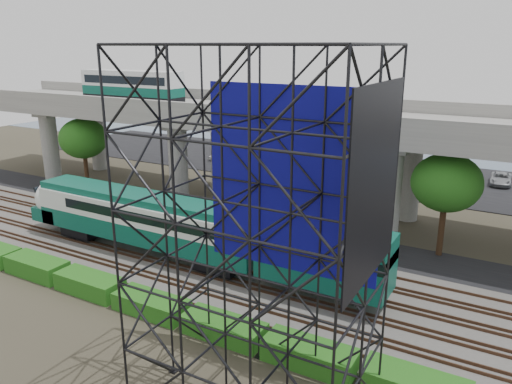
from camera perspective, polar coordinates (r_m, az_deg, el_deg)
The scene contains 13 objects.
ground at distance 33.96m, azimuth -8.30°, elevation -9.88°, with size 140.00×140.00×0.00m, color #474233.
ballast_bed at distance 35.35m, azimuth -6.31°, elevation -8.52°, with size 90.00×12.00×0.20m, color slate.
service_road at distance 41.97m, azimuth 0.49°, elevation -4.36°, with size 90.00×5.00×0.08m, color black.
parking_lot at distance 62.65m, azimuth 11.02°, elevation 2.39°, with size 90.00×18.00×0.08m, color black.
harbor_water at distance 83.38m, azimuth 15.97°, elevation 5.52°, with size 140.00×40.00×0.03m, color #3F4F68.
rail_tracks at distance 35.27m, azimuth -6.32°, elevation -8.26°, with size 90.00×9.52×0.16m.
commuter_train at distance 35.90m, azimuth -10.08°, elevation -3.48°, with size 29.30×3.06×4.30m.
overpass at distance 45.22m, azimuth 2.43°, elevation 7.87°, with size 80.00×12.00×12.40m.
scaffold_tower at distance 19.66m, azimuth -0.01°, elevation -5.98°, with size 9.36×6.36×15.00m.
hedge_strip at distance 30.22m, azimuth -11.88°, elevation -12.41°, with size 34.60×1.80×1.20m.
trees at distance 47.40m, azimuth -1.09°, elevation 5.04°, with size 40.94×16.94×7.69m.
suv at distance 42.21m, azimuth -2.82°, elevation -3.07°, with size 2.60×5.65×1.57m, color black.
parked_cars at distance 61.76m, azimuth 12.55°, elevation 2.72°, with size 36.26×9.50×1.32m.
Camera 1 is at (19.06, -23.77, 14.99)m, focal length 35.00 mm.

